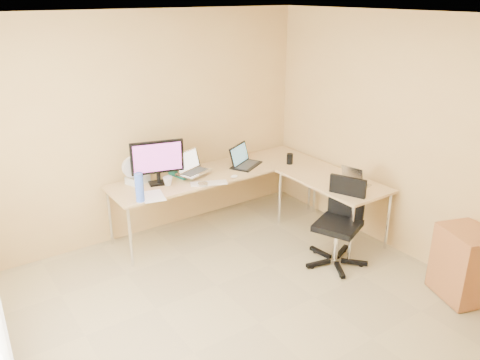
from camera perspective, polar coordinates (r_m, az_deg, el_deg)
floor at (r=4.51m, az=2.31°, el=-16.57°), size 4.50×4.50×0.00m
ceiling at (r=3.55m, az=2.97°, el=18.60°), size 4.50×4.50×0.00m
wall_back at (r=5.70m, az=-11.26°, el=6.09°), size 4.50×0.00×4.50m
wall_right at (r=5.31m, az=21.00°, el=3.93°), size 0.00×4.50×4.50m
desk_main at (r=5.99m, az=-2.71°, el=-2.23°), size 2.65×0.70×0.73m
desk_return at (r=5.84m, az=10.74°, el=-3.26°), size 0.70×1.30×0.73m
monitor at (r=5.47m, az=-9.73°, el=2.06°), size 0.62×0.33×0.51m
book_stack at (r=5.76m, az=-6.82°, el=0.81°), size 0.26×0.32×0.05m
laptop_center at (r=5.65m, az=-5.51°, el=2.06°), size 0.47×0.42×0.25m
laptop_black at (r=5.99m, az=0.74°, el=2.88°), size 0.51×0.47×0.26m
keyboard at (r=5.47m, az=-3.72°, el=-0.39°), size 0.43×0.27×0.02m
mouse at (r=5.64m, az=-0.69°, el=0.43°), size 0.10×0.08×0.03m
mug at (r=5.47m, az=-8.54°, el=-0.14°), size 0.14×0.14×0.10m
cd_stack at (r=5.43m, az=-4.41°, el=-0.51°), size 0.15×0.15×0.03m
water_bottle at (r=5.07m, az=-11.83°, el=-0.85°), size 0.10×0.10×0.31m
papers at (r=5.22m, az=-10.28°, el=-1.90°), size 0.30×0.37×0.01m
white_box at (r=5.61m, az=-12.02°, el=0.10°), size 0.28×0.24×0.09m
desk_fan at (r=5.55m, az=-12.73°, el=1.02°), size 0.25×0.25×0.31m
black_cup at (r=6.11m, az=5.92°, el=2.51°), size 0.08×0.08×0.13m
laptop_return at (r=5.52m, az=13.65°, el=0.31°), size 0.37×0.32×0.21m
office_chair at (r=5.21m, az=11.52°, el=-4.87°), size 0.74×0.74×0.94m
cabinet at (r=5.11m, az=25.04°, el=-8.97°), size 0.55×0.61×0.70m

